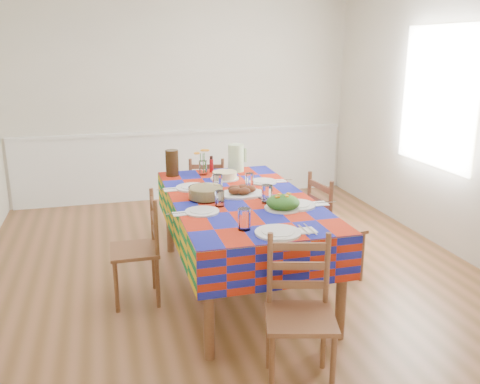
{
  "coord_description": "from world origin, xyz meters",
  "views": [
    {
      "loc": [
        -1.04,
        -4.16,
        1.99
      ],
      "look_at": [
        0.04,
        -0.2,
        0.81
      ],
      "focal_mm": 38.0,
      "sensor_mm": 36.0,
      "label": 1
    }
  ],
  "objects_px": {
    "green_pitcher": "(236,158)",
    "chair_far": "(207,197)",
    "meat_platter": "(241,191)",
    "dining_table": "(240,208)",
    "tea_pitcher": "(172,163)",
    "chair_right": "(332,228)",
    "chair_near": "(300,314)",
    "chair_left": "(140,249)"
  },
  "relations": [
    {
      "from": "green_pitcher",
      "to": "chair_far",
      "type": "distance_m",
      "value": 0.7
    },
    {
      "from": "meat_platter",
      "to": "dining_table",
      "type": "bearing_deg",
      "value": -113.66
    },
    {
      "from": "tea_pitcher",
      "to": "chair_right",
      "type": "relative_size",
      "value": 0.26
    },
    {
      "from": "chair_near",
      "to": "chair_right",
      "type": "distance_m",
      "value": 1.54
    },
    {
      "from": "tea_pitcher",
      "to": "chair_left",
      "type": "distance_m",
      "value": 1.07
    },
    {
      "from": "tea_pitcher",
      "to": "chair_far",
      "type": "bearing_deg",
      "value": 46.75
    },
    {
      "from": "chair_left",
      "to": "tea_pitcher",
      "type": "bearing_deg",
      "value": 156.03
    },
    {
      "from": "meat_platter",
      "to": "green_pitcher",
      "type": "distance_m",
      "value": 0.85
    },
    {
      "from": "dining_table",
      "to": "chair_left",
      "type": "relative_size",
      "value": 2.34
    },
    {
      "from": "dining_table",
      "to": "chair_right",
      "type": "relative_size",
      "value": 2.2
    },
    {
      "from": "chair_near",
      "to": "chair_right",
      "type": "relative_size",
      "value": 0.98
    },
    {
      "from": "meat_platter",
      "to": "green_pitcher",
      "type": "bearing_deg",
      "value": 78.24
    },
    {
      "from": "chair_near",
      "to": "meat_platter",
      "type": "bearing_deg",
      "value": 104.67
    },
    {
      "from": "dining_table",
      "to": "chair_right",
      "type": "distance_m",
      "value": 0.87
    },
    {
      "from": "chair_far",
      "to": "chair_left",
      "type": "relative_size",
      "value": 0.99
    },
    {
      "from": "dining_table",
      "to": "chair_near",
      "type": "relative_size",
      "value": 2.25
    },
    {
      "from": "chair_near",
      "to": "chair_left",
      "type": "xyz_separation_m",
      "value": [
        -0.84,
        1.31,
        -0.02
      ]
    },
    {
      "from": "dining_table",
      "to": "chair_far",
      "type": "height_order",
      "value": "chair_far"
    },
    {
      "from": "tea_pitcher",
      "to": "chair_far",
      "type": "distance_m",
      "value": 0.8
    },
    {
      "from": "meat_platter",
      "to": "chair_near",
      "type": "relative_size",
      "value": 0.44
    },
    {
      "from": "dining_table",
      "to": "green_pitcher",
      "type": "bearing_deg",
      "value": 77.44
    },
    {
      "from": "dining_table",
      "to": "chair_near",
      "type": "xyz_separation_m",
      "value": [
        0.01,
        -1.31,
        -0.26
      ]
    },
    {
      "from": "tea_pitcher",
      "to": "chair_near",
      "type": "distance_m",
      "value": 2.26
    },
    {
      "from": "meat_platter",
      "to": "chair_far",
      "type": "xyz_separation_m",
      "value": [
        -0.03,
        1.26,
        -0.4
      ]
    },
    {
      "from": "chair_left",
      "to": "chair_right",
      "type": "height_order",
      "value": "chair_right"
    },
    {
      "from": "green_pitcher",
      "to": "tea_pitcher",
      "type": "height_order",
      "value": "green_pitcher"
    },
    {
      "from": "dining_table",
      "to": "chair_near",
      "type": "bearing_deg",
      "value": -89.51
    },
    {
      "from": "meat_platter",
      "to": "chair_far",
      "type": "bearing_deg",
      "value": 91.53
    },
    {
      "from": "chair_right",
      "to": "dining_table",
      "type": "bearing_deg",
      "value": 83.2
    },
    {
      "from": "chair_left",
      "to": "meat_platter",
      "type": "bearing_deg",
      "value": 94.52
    },
    {
      "from": "dining_table",
      "to": "meat_platter",
      "type": "bearing_deg",
      "value": 66.34
    },
    {
      "from": "tea_pitcher",
      "to": "chair_left",
      "type": "xyz_separation_m",
      "value": [
        -0.4,
        -0.86,
        -0.49
      ]
    },
    {
      "from": "dining_table",
      "to": "green_pitcher",
      "type": "height_order",
      "value": "green_pitcher"
    },
    {
      "from": "chair_near",
      "to": "chair_left",
      "type": "relative_size",
      "value": 1.04
    },
    {
      "from": "dining_table",
      "to": "chair_right",
      "type": "height_order",
      "value": "chair_right"
    },
    {
      "from": "dining_table",
      "to": "green_pitcher",
      "type": "distance_m",
      "value": 0.93
    },
    {
      "from": "meat_platter",
      "to": "chair_far",
      "type": "relative_size",
      "value": 0.46
    },
    {
      "from": "chair_far",
      "to": "tea_pitcher",
      "type": "bearing_deg",
      "value": 59.94
    },
    {
      "from": "chair_near",
      "to": "chair_left",
      "type": "bearing_deg",
      "value": 137.98
    },
    {
      "from": "dining_table",
      "to": "chair_far",
      "type": "relative_size",
      "value": 2.36
    },
    {
      "from": "dining_table",
      "to": "tea_pitcher",
      "type": "distance_m",
      "value": 0.99
    },
    {
      "from": "chair_left",
      "to": "chair_right",
      "type": "relative_size",
      "value": 0.94
    }
  ]
}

